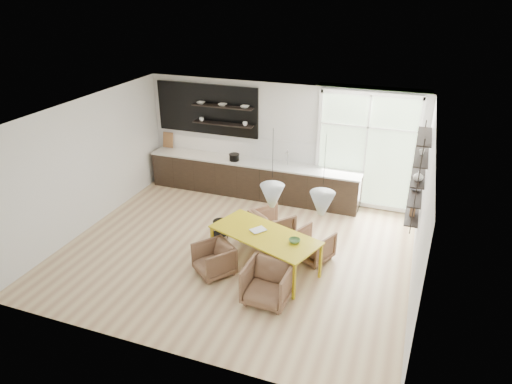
{
  "coord_description": "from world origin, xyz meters",
  "views": [
    {
      "loc": [
        3.17,
        -7.47,
        5.16
      ],
      "look_at": [
        0.25,
        0.6,
        1.13
      ],
      "focal_mm": 32.0,
      "sensor_mm": 36.0,
      "label": 1
    }
  ],
  "objects_px": {
    "armchair_back_left": "(272,226)",
    "wire_stool": "(220,227)",
    "armchair_front_right": "(268,283)",
    "armchair_back_right": "(313,245)",
    "armchair_front_left": "(214,260)",
    "dining_table": "(265,236)"
  },
  "relations": [
    {
      "from": "armchair_back_left",
      "to": "wire_stool",
      "type": "height_order",
      "value": "armchair_back_left"
    },
    {
      "from": "dining_table",
      "to": "armchair_back_right",
      "type": "bearing_deg",
      "value": 58.18
    },
    {
      "from": "armchair_back_right",
      "to": "armchair_front_left",
      "type": "relative_size",
      "value": 1.01
    },
    {
      "from": "armchair_front_left",
      "to": "armchair_back_left",
      "type": "bearing_deg",
      "value": 104.19
    },
    {
      "from": "armchair_back_right",
      "to": "armchair_front_right",
      "type": "relative_size",
      "value": 0.86
    },
    {
      "from": "armchair_front_left",
      "to": "armchair_front_right",
      "type": "relative_size",
      "value": 0.85
    },
    {
      "from": "armchair_back_left",
      "to": "armchair_front_right",
      "type": "height_order",
      "value": "armchair_front_right"
    },
    {
      "from": "armchair_front_right",
      "to": "armchair_back_right",
      "type": "bearing_deg",
      "value": 76.47
    },
    {
      "from": "dining_table",
      "to": "armchair_front_left",
      "type": "xyz_separation_m",
      "value": [
        -0.85,
        -0.5,
        -0.4
      ]
    },
    {
      "from": "armchair_back_left",
      "to": "armchair_back_right",
      "type": "height_order",
      "value": "armchair_back_left"
    },
    {
      "from": "armchair_back_right",
      "to": "wire_stool",
      "type": "bearing_deg",
      "value": 21.67
    },
    {
      "from": "armchair_back_left",
      "to": "armchair_front_left",
      "type": "height_order",
      "value": "armchair_back_left"
    },
    {
      "from": "armchair_back_left",
      "to": "wire_stool",
      "type": "relative_size",
      "value": 1.84
    },
    {
      "from": "armchair_back_left",
      "to": "wire_stool",
      "type": "bearing_deg",
      "value": 52.99
    },
    {
      "from": "armchair_back_right",
      "to": "dining_table",
      "type": "bearing_deg",
      "value": 62.65
    },
    {
      "from": "armchair_front_right",
      "to": "wire_stool",
      "type": "height_order",
      "value": "armchair_front_right"
    },
    {
      "from": "armchair_back_left",
      "to": "armchair_front_left",
      "type": "bearing_deg",
      "value": 104.93
    },
    {
      "from": "armchair_front_left",
      "to": "wire_stool",
      "type": "distance_m",
      "value": 1.31
    },
    {
      "from": "armchair_back_right",
      "to": "armchair_front_right",
      "type": "xyz_separation_m",
      "value": [
        -0.44,
        -1.57,
        0.05
      ]
    },
    {
      "from": "armchair_back_right",
      "to": "wire_stool",
      "type": "height_order",
      "value": "armchair_back_right"
    },
    {
      "from": "dining_table",
      "to": "armchair_front_right",
      "type": "relative_size",
      "value": 2.87
    },
    {
      "from": "armchair_front_left",
      "to": "wire_stool",
      "type": "bearing_deg",
      "value": 146.63
    }
  ]
}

